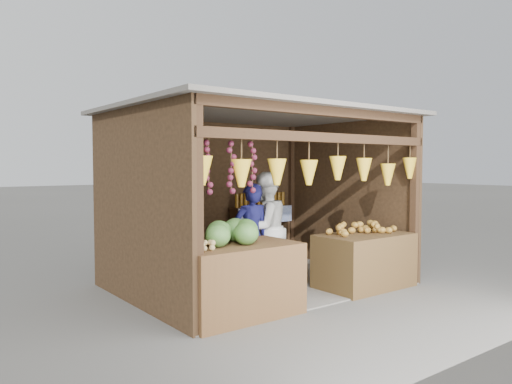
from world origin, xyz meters
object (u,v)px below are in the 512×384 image
Objects in this scene: counter_left at (237,280)px; counter_right at (364,261)px; man_standing at (251,237)px; woman_standing at (265,228)px; vendor_seated at (157,238)px.

counter_left is 2.35m from counter_right.
counter_left is at bearing 55.46° from man_standing.
counter_right is at bearing 156.24° from man_standing.
woman_standing is 1.64× the size of vendor_seated.
counter_left is at bearing 144.26° from vendor_seated.
woman_standing is 1.72m from vendor_seated.
man_standing is 1.48× the size of vendor_seated.
vendor_seated is at bearing 154.98° from counter_right.
vendor_seated reaches higher than counter_left.
man_standing is at bearing 146.71° from counter_right.
man_standing is (0.92, 0.95, 0.35)m from counter_left.
counter_left is 1.44m from vendor_seated.
woman_standing is (1.28, 1.08, 0.43)m from counter_left.
woman_standing is at bearing -151.63° from vendor_seated.
counter_right is 0.92× the size of man_standing.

